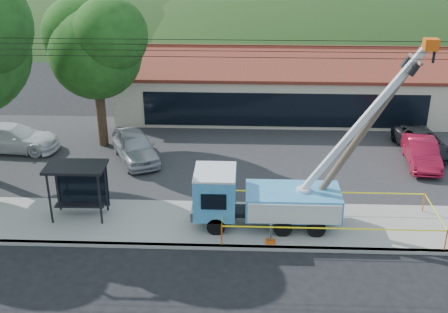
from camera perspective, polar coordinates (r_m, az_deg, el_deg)
ground at (r=22.26m, az=-2.06°, el=-12.26°), size 120.00×120.00×0.00m
curb at (r=23.95m, az=-1.68°, el=-9.16°), size 60.00×0.25×0.15m
sidewalk at (r=25.56m, az=-1.39°, el=-6.85°), size 60.00×4.00×0.15m
parking_lot at (r=32.69m, az=-0.50°, el=0.27°), size 60.00×12.00×0.10m
strip_mall at (r=39.62m, az=5.89°, el=7.22°), size 22.50×8.53×4.67m
tree_lot at (r=32.82m, az=-12.99°, el=11.08°), size 6.30×5.60×8.94m
hill_west at (r=75.92m, az=-10.54°, el=13.47°), size 78.40×56.00×28.00m
hill_center at (r=74.59m, az=9.09°, el=13.38°), size 89.60×64.00×32.00m
utility_truck at (r=24.80m, az=3.98°, el=-4.03°), size 9.65×3.47×8.44m
leaning_pole at (r=24.22m, az=14.13°, el=2.71°), size 4.88×1.73×8.35m
bus_shelter at (r=26.12m, az=-14.63°, el=-2.11°), size 2.67×1.67×2.56m
caution_tape at (r=25.23m, az=10.55°, el=-5.69°), size 9.32×3.31×0.96m
car_silver at (r=32.26m, az=-8.91°, el=-0.47°), size 3.74×5.09×1.61m
car_red at (r=33.11m, az=19.24°, el=-0.92°), size 1.89×4.47×1.44m
car_white at (r=35.37m, az=-20.46°, el=0.47°), size 5.47×2.49×1.55m
car_dark at (r=34.81m, az=19.30°, el=0.28°), size 2.80×4.95×1.30m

